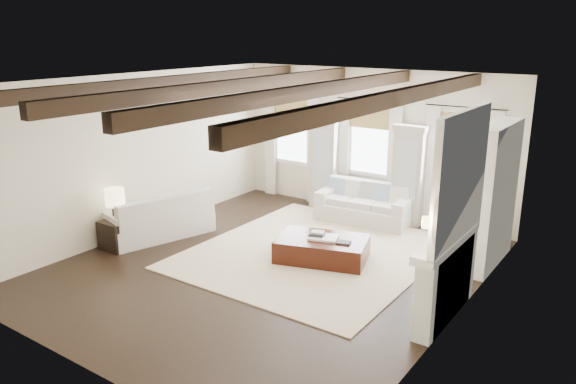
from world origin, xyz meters
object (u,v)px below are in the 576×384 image
Objects in this scene: sofa_left at (160,220)px; ottoman at (322,249)px; side_table_back at (320,191)px; side_table_front at (118,234)px; sofa_back at (365,206)px.

ottoman is (3.28, 0.82, -0.15)m from sofa_left.
sofa_left is at bearing 176.76° from ottoman.
sofa_left is 4.12× the size of side_table_back.
sofa_left is 4.11× the size of side_table_front.
side_table_back is at bearing 105.14° from ottoman.
sofa_left is 0.91m from side_table_front.
sofa_left reaches higher than side_table_front.
sofa_back is 5.10m from side_table_front.
side_table_front is 4.93m from side_table_back.
side_table_back is at bearing 69.81° from sofa_left.
sofa_back is at bearing 47.23° from sofa_left.
sofa_left reaches higher than side_table_back.
sofa_back reaches higher than ottoman.
sofa_left is at bearing -110.19° from side_table_back.
side_table_back is (-1.53, 0.62, -0.07)m from sofa_back.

